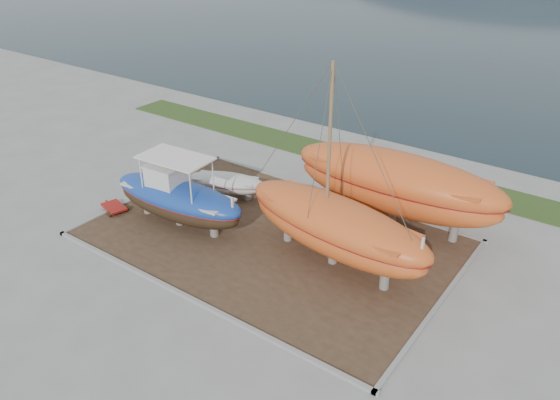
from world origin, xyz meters
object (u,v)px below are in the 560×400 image
Objects in this scene: orange_bare_hull at (395,190)px; red_trailer at (114,208)px; blue_caique at (177,191)px; orange_sailboat at (337,172)px; white_dinghy at (226,185)px.

orange_bare_hull is 5.08× the size of red_trailer.
blue_caique is at bearing 30.55° from red_trailer.
orange_sailboat is at bearing 27.78° from red_trailer.
red_trailer is at bearing -168.88° from blue_caique.
orange_sailboat is at bearing 7.01° from blue_caique.
blue_caique is 4.63m from red_trailer.
orange_sailboat is at bearing -34.49° from white_dinghy.
orange_bare_hull reaches higher than red_trailer.
white_dinghy is 2.00× the size of red_trailer.
blue_caique is 0.69× the size of orange_bare_hull.
orange_sailboat reaches higher than orange_bare_hull.
blue_caique is 1.77× the size of white_dinghy.
orange_bare_hull is at bearing 91.44° from orange_sailboat.
blue_caique reaches higher than red_trailer.
orange_sailboat is 0.87× the size of orange_bare_hull.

